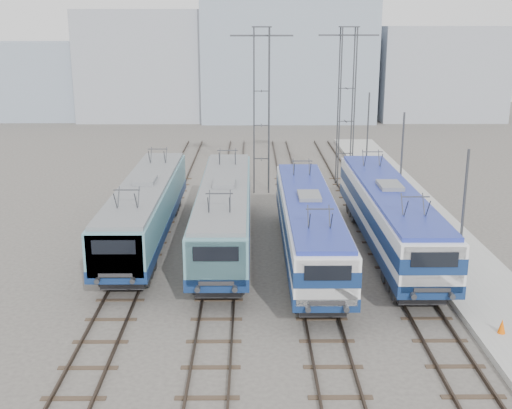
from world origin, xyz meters
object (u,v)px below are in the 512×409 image
object	(u,v)px
locomotive_center_right	(309,223)
locomotive_far_right	(389,212)
locomotive_center_left	(224,211)
mast_rear	(367,136)
mast_front	(462,227)
mast_mid	(401,168)
catenary_tower_east	(346,100)
catenary_tower_west	(261,103)
locomotive_far_left	(146,207)
safety_cone	(502,326)

from	to	relation	value
locomotive_center_right	locomotive_far_right	world-z (taller)	locomotive_far_right
locomotive_center_left	mast_rear	distance (m)	20.16
mast_front	locomotive_center_left	bearing A→B (deg)	146.96
mast_front	locomotive_far_right	bearing A→B (deg)	106.20
mast_mid	mast_rear	size ratio (longest dim) A/B	1.00
locomotive_center_left	catenary_tower_east	size ratio (longest dim) A/B	1.49
catenary_tower_west	catenary_tower_east	xyz separation A→B (m)	(6.50, 2.00, 0.00)
locomotive_center_right	catenary_tower_east	xyz separation A→B (m)	(4.25, 17.16, 4.44)
locomotive_center_left	locomotive_far_right	bearing A→B (deg)	-4.38
catenary_tower_west	catenary_tower_east	size ratio (longest dim) A/B	1.00
catenary_tower_east	mast_front	bearing A→B (deg)	-84.55
mast_front	mast_rear	xyz separation A→B (m)	(0.00, 24.00, 0.00)
locomotive_center_left	catenary_tower_east	bearing A→B (deg)	59.65
locomotive_center_left	mast_front	size ratio (longest dim) A/B	2.55
mast_front	mast_mid	distance (m)	12.00
locomotive_far_left	locomotive_far_right	size ratio (longest dim) A/B	0.98
locomotive_far_right	mast_rear	bearing A→B (deg)	84.01
mast_rear	catenary_tower_east	bearing A→B (deg)	-136.40
mast_mid	safety_cone	size ratio (longest dim) A/B	11.82
catenary_tower_east	safety_cone	xyz separation A→B (m)	(2.70, -25.90, -6.05)
catenary_tower_east	mast_rear	world-z (taller)	catenary_tower_east
mast_front	safety_cone	bearing A→B (deg)	-81.21
locomotive_center_left	mast_mid	size ratio (longest dim) A/B	2.55
locomotive_far_right	safety_cone	bearing A→B (deg)	-76.56
catenary_tower_east	mast_mid	distance (m)	10.69
locomotive_center_right	mast_rear	distance (m)	20.23
locomotive_far_left	safety_cone	bearing A→B (deg)	-36.57
locomotive_center_right	mast_mid	distance (m)	9.66
locomotive_center_left	mast_mid	xyz separation A→B (m)	(10.85, 4.94, 1.28)
locomotive_far_left	catenary_tower_west	distance (m)	14.53
locomotive_far_right	catenary_tower_east	distance (m)	16.23
locomotive_far_left	catenary_tower_west	world-z (taller)	catenary_tower_west
locomotive_far_left	locomotive_far_right	distance (m)	13.59
locomotive_far_right	safety_cone	size ratio (longest dim) A/B	30.37
locomotive_far_left	mast_front	distance (m)	17.33
catenary_tower_west	mast_rear	bearing A→B (deg)	24.94
locomotive_far_right	catenary_tower_west	xyz separation A→B (m)	(-6.75, 13.63, 4.35)
locomotive_center_right	locomotive_far_right	distance (m)	4.75
locomotive_center_left	catenary_tower_east	distance (m)	17.87
locomotive_center_right	catenary_tower_east	size ratio (longest dim) A/B	1.43
mast_front	safety_cone	xyz separation A→B (m)	(0.60, -3.90, -2.90)
locomotive_far_left	mast_front	xyz separation A→B (m)	(15.35, -7.93, 1.30)
catenary_tower_west	locomotive_center_left	bearing A→B (deg)	-99.86
mast_mid	locomotive_center_left	bearing A→B (deg)	-155.50
locomotive_far_right	mast_front	bearing A→B (deg)	-73.80
catenary_tower_west	catenary_tower_east	world-z (taller)	same
locomotive_far_left	locomotive_center_left	world-z (taller)	locomotive_center_left
locomotive_far_left	locomotive_center_left	distance (m)	4.58
catenary_tower_west	safety_cone	bearing A→B (deg)	-68.94
catenary_tower_west	mast_rear	world-z (taller)	catenary_tower_west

